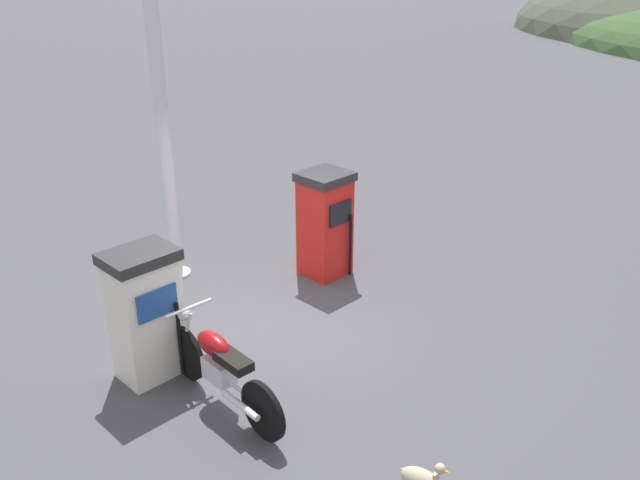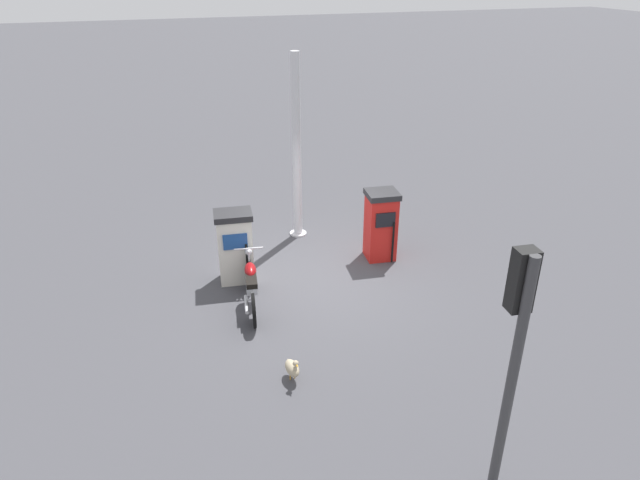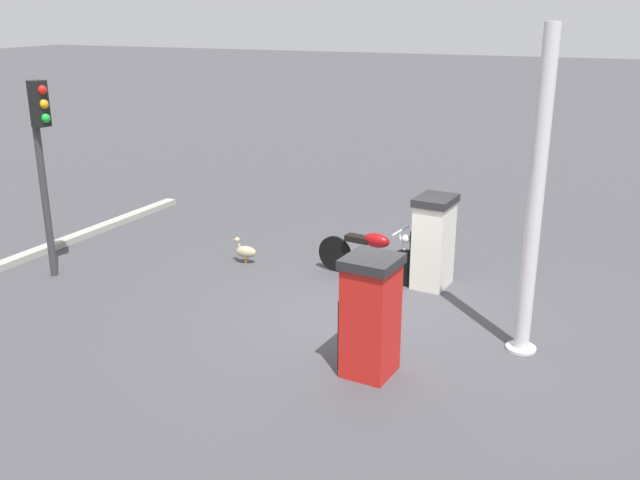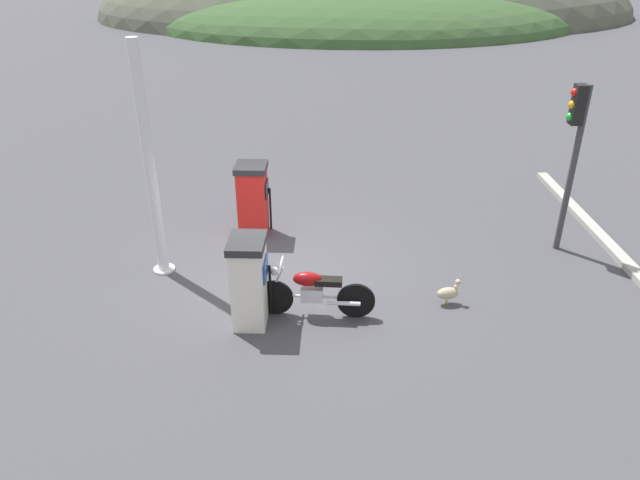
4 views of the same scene
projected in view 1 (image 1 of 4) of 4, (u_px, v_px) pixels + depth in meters
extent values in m
plane|color=#424247|center=(281.00, 329.00, 8.33)|extent=(120.00, 120.00, 0.00)
cube|color=silver|center=(146.00, 319.00, 7.21)|extent=(0.59, 0.73, 1.39)
cube|color=#1E478C|center=(157.00, 303.00, 6.91)|extent=(0.08, 0.47, 0.32)
cube|color=#262628|center=(139.00, 257.00, 6.90)|extent=(0.64, 0.80, 0.12)
cylinder|color=black|center=(180.00, 339.00, 7.23)|extent=(0.05, 0.05, 0.90)
cube|color=red|center=(325.00, 228.00, 9.48)|extent=(0.64, 0.66, 1.42)
cube|color=black|center=(340.00, 213.00, 9.16)|extent=(0.08, 0.42, 0.32)
cube|color=#262628|center=(325.00, 177.00, 9.16)|extent=(0.70, 0.73, 0.12)
cylinder|color=black|center=(350.00, 245.00, 9.47)|extent=(0.05, 0.05, 0.93)
cylinder|color=black|center=(187.00, 353.00, 7.28)|extent=(0.63, 0.15, 0.63)
cylinder|color=black|center=(263.00, 411.00, 6.38)|extent=(0.63, 0.15, 0.63)
cube|color=silver|center=(219.00, 370.00, 6.83)|extent=(0.39, 0.25, 0.24)
cylinder|color=silver|center=(222.00, 376.00, 6.81)|extent=(1.00, 0.21, 0.05)
ellipsoid|color=maroon|center=(213.00, 344.00, 6.76)|extent=(0.51, 0.29, 0.24)
cube|color=black|center=(233.00, 361.00, 6.54)|extent=(0.47, 0.27, 0.10)
cylinder|color=silver|center=(187.00, 331.00, 7.14)|extent=(0.26, 0.08, 0.57)
cylinder|color=silver|center=(188.00, 308.00, 6.95)|extent=(0.12, 0.56, 0.04)
sphere|color=silver|center=(184.00, 315.00, 7.07)|extent=(0.16, 0.16, 0.14)
cylinder|color=silver|center=(240.00, 405.00, 6.44)|extent=(0.55, 0.16, 0.07)
ellipsoid|color=tan|center=(421.00, 480.00, 5.70)|extent=(0.40, 0.22, 0.21)
sphere|color=tan|center=(440.00, 469.00, 5.53)|extent=(0.10, 0.10, 0.10)
cone|color=orange|center=(447.00, 472.00, 5.50)|extent=(0.07, 0.05, 0.04)
cone|color=tan|center=(403.00, 470.00, 5.77)|extent=(0.08, 0.08, 0.07)
cylinder|color=silver|center=(163.00, 134.00, 8.86)|extent=(0.20, 0.20, 4.22)
cylinder|color=silver|center=(177.00, 273.00, 9.72)|extent=(0.40, 0.40, 0.04)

